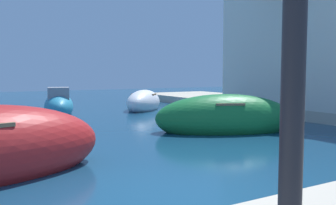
{
  "coord_description": "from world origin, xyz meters",
  "views": [
    {
      "loc": [
        -3.6,
        -5.58,
        2.19
      ],
      "look_at": [
        4.48,
        8.23,
        0.9
      ],
      "focal_mm": 39.78,
      "sensor_mm": 36.0,
      "label": 1
    }
  ],
  "objects": [
    {
      "name": "ground",
      "position": [
        0.0,
        0.0,
        0.0
      ],
      "size": [
        80.0,
        80.0,
        0.0
      ],
      "primitive_type": "plane",
      "color": "navy"
    },
    {
      "name": "moored_boat_5",
      "position": [
        1.4,
        14.62,
        0.44
      ],
      "size": [
        2.37,
        4.01,
        1.71
      ],
      "rotation": [
        0.0,
        0.0,
        1.33
      ],
      "color": "teal",
      "rests_on": "ground"
    },
    {
      "name": "waterfront_building_main",
      "position": [
        13.0,
        6.7,
        4.17
      ],
      "size": [
        6.35,
        9.96,
        7.24
      ],
      "color": "silver",
      "rests_on": "quay_promenade"
    },
    {
      "name": "moored_boat_1",
      "position": [
        5.13,
        5.16,
        0.5
      ],
      "size": [
        5.55,
        3.94,
        1.8
      ],
      "rotation": [
        0.0,
        0.0,
        2.72
      ],
      "color": "#197233",
      "rests_on": "ground"
    },
    {
      "name": "moored_boat_6",
      "position": [
        6.21,
        14.02,
        0.42
      ],
      "size": [
        3.98,
        4.16,
        1.51
      ],
      "rotation": [
        0.0,
        0.0,
        3.98
      ],
      "color": "white",
      "rests_on": "ground"
    }
  ]
}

